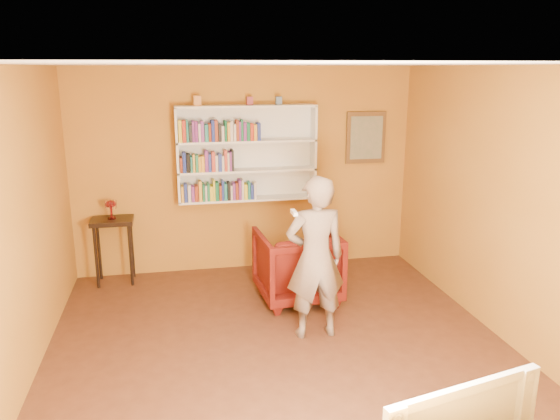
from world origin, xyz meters
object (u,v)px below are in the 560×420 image
(console_table, at_px, (113,230))
(armchair, at_px, (297,265))
(ruby_lustre, at_px, (111,206))
(person, at_px, (315,258))
(bookshelf, at_px, (246,153))

(console_table, xyz_separation_m, armchair, (2.16, -0.96, -0.28))
(console_table, distance_m, armchair, 2.38)
(console_table, bearing_deg, ruby_lustre, 180.00)
(person, bearing_deg, ruby_lustre, -43.60)
(console_table, bearing_deg, person, -41.37)
(ruby_lustre, xyz_separation_m, armchair, (2.16, -0.96, -0.59))
(person, bearing_deg, bookshelf, -81.05)
(bookshelf, xyz_separation_m, ruby_lustre, (-1.73, -0.16, -0.58))
(armchair, bearing_deg, ruby_lustre, -27.80)
(armchair, height_order, person, person)
(ruby_lustre, distance_m, person, 2.84)
(ruby_lustre, distance_m, armchair, 2.44)
(bookshelf, bearing_deg, console_table, -174.72)
(bookshelf, bearing_deg, ruby_lustre, -174.72)
(person, bearing_deg, armchair, -94.12)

